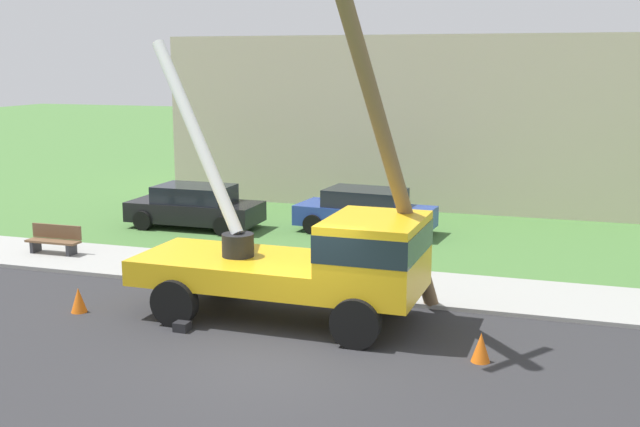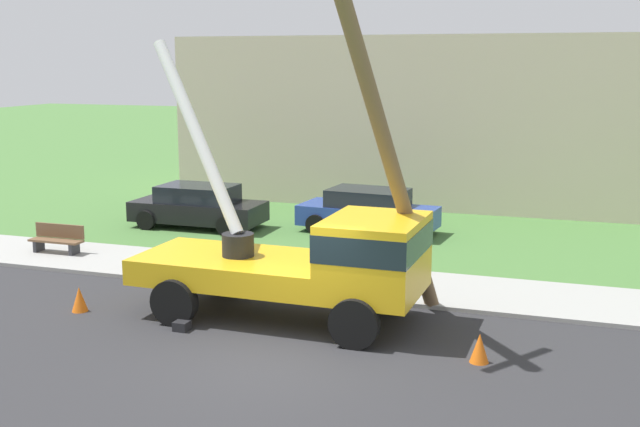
{
  "view_description": "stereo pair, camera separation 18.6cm",
  "coord_description": "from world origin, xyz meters",
  "px_view_note": "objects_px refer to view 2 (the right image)",
  "views": [
    {
      "loc": [
        5.01,
        -12.93,
        5.51
      ],
      "look_at": [
        -0.18,
        2.94,
        2.24
      ],
      "focal_mm": 44.18,
      "sensor_mm": 36.0,
      "label": 1
    },
    {
      "loc": [
        5.18,
        -12.87,
        5.51
      ],
      "look_at": [
        -0.18,
        2.94,
        2.24
      ],
      "focal_mm": 44.18,
      "sensor_mm": 36.0,
      "label": 2
    }
  ],
  "objects_px": {
    "parked_sedan_blue": "(368,211)",
    "traffic_cone_curbside": "(385,298)",
    "traffic_cone_ahead": "(479,348)",
    "parked_sedan_black": "(198,206)",
    "park_bench": "(57,240)",
    "leaning_utility_pole": "(380,127)",
    "utility_truck": "(315,258)",
    "traffic_cone_behind": "(80,299)"
  },
  "relations": [
    {
      "from": "traffic_cone_curbside",
      "to": "parked_sedan_black",
      "type": "distance_m",
      "value": 10.43
    },
    {
      "from": "utility_truck",
      "to": "parked_sedan_blue",
      "type": "distance_m",
      "value": 9.03
    },
    {
      "from": "traffic_cone_curbside",
      "to": "parked_sedan_blue",
      "type": "relative_size",
      "value": 0.12
    },
    {
      "from": "parked_sedan_blue",
      "to": "traffic_cone_behind",
      "type": "bearing_deg",
      "value": -111.53
    },
    {
      "from": "utility_truck",
      "to": "parked_sedan_blue",
      "type": "height_order",
      "value": "utility_truck"
    },
    {
      "from": "leaning_utility_pole",
      "to": "traffic_cone_curbside",
      "type": "height_order",
      "value": "leaning_utility_pole"
    },
    {
      "from": "utility_truck",
      "to": "park_bench",
      "type": "xyz_separation_m",
      "value": [
        -8.85,
        3.09,
        -0.95
      ]
    },
    {
      "from": "parked_sedan_blue",
      "to": "park_bench",
      "type": "distance_m",
      "value": 9.56
    },
    {
      "from": "traffic_cone_curbside",
      "to": "parked_sedan_black",
      "type": "xyz_separation_m",
      "value": [
        -8.06,
        6.61,
        0.43
      ]
    },
    {
      "from": "traffic_cone_ahead",
      "to": "parked_sedan_blue",
      "type": "bearing_deg",
      "value": 115.83
    },
    {
      "from": "utility_truck",
      "to": "parked_sedan_blue",
      "type": "relative_size",
      "value": 1.49
    },
    {
      "from": "utility_truck",
      "to": "leaning_utility_pole",
      "type": "relative_size",
      "value": 0.82
    },
    {
      "from": "traffic_cone_ahead",
      "to": "utility_truck",
      "type": "bearing_deg",
      "value": 161.48
    },
    {
      "from": "traffic_cone_ahead",
      "to": "traffic_cone_curbside",
      "type": "distance_m",
      "value": 3.48
    },
    {
      "from": "parked_sedan_black",
      "to": "parked_sedan_blue",
      "type": "distance_m",
      "value": 5.68
    },
    {
      "from": "leaning_utility_pole",
      "to": "traffic_cone_ahead",
      "type": "xyz_separation_m",
      "value": [
        2.24,
        -1.15,
        -3.91
      ]
    },
    {
      "from": "parked_sedan_blue",
      "to": "traffic_cone_curbside",
      "type": "bearing_deg",
      "value": -72.01
    },
    {
      "from": "traffic_cone_ahead",
      "to": "parked_sedan_black",
      "type": "relative_size",
      "value": 0.13
    },
    {
      "from": "traffic_cone_curbside",
      "to": "traffic_cone_behind",
      "type": "bearing_deg",
      "value": -160.24
    },
    {
      "from": "parked_sedan_blue",
      "to": "leaning_utility_pole",
      "type": "bearing_deg",
      "value": -73.48
    },
    {
      "from": "leaning_utility_pole",
      "to": "traffic_cone_ahead",
      "type": "distance_m",
      "value": 4.66
    },
    {
      "from": "traffic_cone_behind",
      "to": "park_bench",
      "type": "xyz_separation_m",
      "value": [
        -3.66,
        4.12,
        0.18
      ]
    },
    {
      "from": "utility_truck",
      "to": "leaning_utility_pole",
      "type": "bearing_deg",
      "value": -2.63
    },
    {
      "from": "utility_truck",
      "to": "traffic_cone_behind",
      "type": "relative_size",
      "value": 12.07
    },
    {
      "from": "traffic_cone_curbside",
      "to": "traffic_cone_ahead",
      "type": "bearing_deg",
      "value": -45.81
    },
    {
      "from": "traffic_cone_ahead",
      "to": "parked_sedan_blue",
      "type": "xyz_separation_m",
      "value": [
        -4.91,
        10.13,
        0.43
      ]
    },
    {
      "from": "traffic_cone_ahead",
      "to": "park_bench",
      "type": "relative_size",
      "value": 0.35
    },
    {
      "from": "parked_sedan_black",
      "to": "park_bench",
      "type": "distance_m",
      "value": 5.2
    },
    {
      "from": "traffic_cone_behind",
      "to": "parked_sedan_black",
      "type": "xyz_separation_m",
      "value": [
        -1.66,
        8.91,
        0.43
      ]
    },
    {
      "from": "parked_sedan_blue",
      "to": "park_bench",
      "type": "height_order",
      "value": "parked_sedan_blue"
    },
    {
      "from": "leaning_utility_pole",
      "to": "traffic_cone_behind",
      "type": "distance_m",
      "value": 7.72
    },
    {
      "from": "utility_truck",
      "to": "traffic_cone_curbside",
      "type": "height_order",
      "value": "utility_truck"
    },
    {
      "from": "traffic_cone_behind",
      "to": "traffic_cone_curbside",
      "type": "height_order",
      "value": "same"
    },
    {
      "from": "utility_truck",
      "to": "parked_sedan_black",
      "type": "relative_size",
      "value": 1.54
    },
    {
      "from": "traffic_cone_curbside",
      "to": "parked_sedan_blue",
      "type": "xyz_separation_m",
      "value": [
        -2.48,
        7.64,
        0.43
      ]
    },
    {
      "from": "traffic_cone_ahead",
      "to": "parked_sedan_black",
      "type": "height_order",
      "value": "parked_sedan_black"
    },
    {
      "from": "traffic_cone_behind",
      "to": "parked_sedan_blue",
      "type": "height_order",
      "value": "parked_sedan_blue"
    },
    {
      "from": "leaning_utility_pole",
      "to": "parked_sedan_blue",
      "type": "xyz_separation_m",
      "value": [
        -2.66,
        8.98,
        -3.48
      ]
    },
    {
      "from": "leaning_utility_pole",
      "to": "traffic_cone_behind",
      "type": "relative_size",
      "value": 14.71
    },
    {
      "from": "utility_truck",
      "to": "park_bench",
      "type": "height_order",
      "value": "utility_truck"
    },
    {
      "from": "leaning_utility_pole",
      "to": "utility_truck",
      "type": "bearing_deg",
      "value": 177.37
    },
    {
      "from": "traffic_cone_ahead",
      "to": "traffic_cone_behind",
      "type": "xyz_separation_m",
      "value": [
        -8.83,
        0.2,
        0.0
      ]
    }
  ]
}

